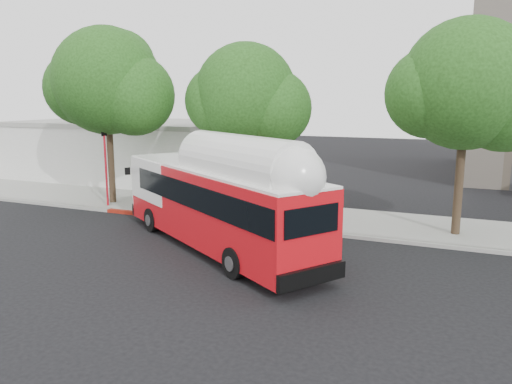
# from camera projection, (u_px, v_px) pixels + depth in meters

# --- Properties ---
(ground) EXTENTS (120.00, 120.00, 0.00)m
(ground) POSITION_uv_depth(u_px,v_px,m) (208.00, 250.00, 19.79)
(ground) COLOR black
(ground) RESTS_ON ground
(sidewalk) EXTENTS (60.00, 5.00, 0.15)m
(sidewalk) POSITION_uv_depth(u_px,v_px,m) (268.00, 213.00, 25.66)
(sidewalk) COLOR gray
(sidewalk) RESTS_ON ground
(curb_strip) EXTENTS (60.00, 0.30, 0.15)m
(curb_strip) POSITION_uv_depth(u_px,v_px,m) (247.00, 225.00, 23.31)
(curb_strip) COLOR gray
(curb_strip) RESTS_ON ground
(red_curb_segment) EXTENTS (10.00, 0.32, 0.16)m
(red_curb_segment) POSITION_uv_depth(u_px,v_px,m) (192.00, 219.00, 24.45)
(red_curb_segment) COLOR maroon
(red_curb_segment) RESTS_ON ground
(street_tree_left) EXTENTS (6.67, 5.80, 9.74)m
(street_tree_left) POSITION_uv_depth(u_px,v_px,m) (115.00, 85.00, 26.84)
(street_tree_left) COLOR #2D2116
(street_tree_left) RESTS_ON ground
(street_tree_mid) EXTENTS (5.75, 5.00, 8.62)m
(street_tree_mid) POSITION_uv_depth(u_px,v_px,m) (254.00, 98.00, 24.41)
(street_tree_mid) COLOR #2D2116
(street_tree_mid) RESTS_ON ground
(street_tree_right) EXTENTS (6.21, 5.40, 9.18)m
(street_tree_right) POSITION_uv_depth(u_px,v_px,m) (478.00, 90.00, 20.35)
(street_tree_right) COLOR #2D2116
(street_tree_right) RESTS_ON ground
(low_commercial_bldg) EXTENTS (16.20, 10.20, 4.25)m
(low_commercial_bldg) POSITION_uv_depth(u_px,v_px,m) (131.00, 149.00, 37.40)
(low_commercial_bldg) COLOR silver
(low_commercial_bldg) RESTS_ON ground
(transit_bus) EXTENTS (11.73, 8.79, 3.74)m
(transit_bus) POSITION_uv_depth(u_px,v_px,m) (217.00, 206.00, 19.61)
(transit_bus) COLOR red
(transit_bus) RESTS_ON ground
(signal_pole) EXTENTS (0.12, 0.40, 4.18)m
(signal_pole) POSITION_uv_depth(u_px,v_px,m) (106.00, 169.00, 26.89)
(signal_pole) COLOR red
(signal_pole) RESTS_ON ground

